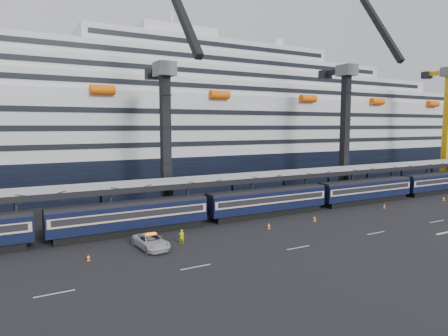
% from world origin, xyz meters
% --- Properties ---
extents(ground, '(260.00, 260.00, 0.00)m').
position_xyz_m(ground, '(0.00, 0.00, 0.00)').
color(ground, black).
rests_on(ground, ground).
extents(lane_markings, '(111.00, 4.27, 0.02)m').
position_xyz_m(lane_markings, '(8.15, -5.23, 0.01)').
color(lane_markings, beige).
rests_on(lane_markings, ground).
extents(train, '(133.05, 3.00, 4.05)m').
position_xyz_m(train, '(-4.65, 10.00, 2.20)').
color(train, black).
rests_on(train, ground).
extents(canopy, '(130.00, 6.25, 5.53)m').
position_xyz_m(canopy, '(0.00, 14.00, 5.25)').
color(canopy, '#93969B').
rests_on(canopy, ground).
extents(cruise_ship, '(214.09, 28.84, 34.00)m').
position_xyz_m(cruise_ship, '(-1.08, 45.99, 12.34)').
color(cruise_ship, black).
rests_on(cruise_ship, ground).
extents(crane_dark_near, '(4.50, 17.75, 35.08)m').
position_xyz_m(crane_dark_near, '(-20.00, 18.59, 11.93)').
color(crane_dark_near, '#4D4F55').
rests_on(crane_dark_near, ground).
extents(crane_dark_mid, '(4.50, 18.24, 39.64)m').
position_xyz_m(crane_dark_mid, '(15.00, 17.59, 13.36)').
color(crane_dark_mid, '#4D4F55').
rests_on(crane_dark_mid, ground).
extents(pickup_truck, '(2.98, 5.67, 1.52)m').
position_xyz_m(pickup_truck, '(-27.76, 3.29, 0.76)').
color(pickup_truck, '#B0B2B8').
rests_on(pickup_truck, ground).
extents(worker, '(0.65, 0.50, 1.60)m').
position_xyz_m(worker, '(-24.25, 3.37, 0.80)').
color(worker, '#D6DA0B').
rests_on(worker, ground).
extents(traffic_cone_b, '(0.35, 0.35, 0.70)m').
position_xyz_m(traffic_cone_b, '(-34.27, 2.57, 0.34)').
color(traffic_cone_b, '#FA5F07').
rests_on(traffic_cone_b, ground).
extents(traffic_cone_c, '(0.42, 0.42, 0.83)m').
position_xyz_m(traffic_cone_c, '(-4.47, 4.11, 0.41)').
color(traffic_cone_c, '#FA5F07').
rests_on(traffic_cone_c, ground).
extents(traffic_cone_d, '(0.42, 0.42, 0.83)m').
position_xyz_m(traffic_cone_d, '(-12.21, 3.87, 0.41)').
color(traffic_cone_d, '#FA5F07').
rests_on(traffic_cone_d, ground).
extents(traffic_cone_e, '(0.37, 0.37, 0.74)m').
position_xyz_m(traffic_cone_e, '(11.07, 5.43, 0.36)').
color(traffic_cone_e, '#FA5F07').
rests_on(traffic_cone_e, ground).
extents(traffic_cone_f, '(0.42, 0.42, 0.83)m').
position_xyz_m(traffic_cone_f, '(25.13, 4.61, 0.41)').
color(traffic_cone_f, '#FA5F07').
rests_on(traffic_cone_f, ground).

